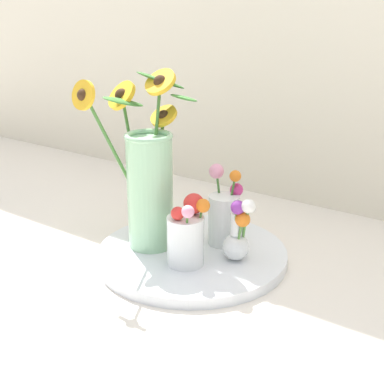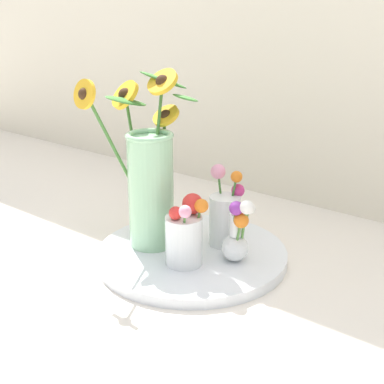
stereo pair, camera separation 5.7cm
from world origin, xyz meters
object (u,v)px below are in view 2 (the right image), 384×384
at_px(vase_small_center, 185,234).
at_px(vase_small_back, 225,215).
at_px(mason_jar_sunflowers, 150,177).
at_px(serving_tray, 192,255).
at_px(vase_bulb_right, 237,235).

relative_size(vase_small_center, vase_small_back, 0.83).
relative_size(mason_jar_sunflowers, vase_small_center, 2.60).
xyz_separation_m(serving_tray, vase_bulb_right, (0.11, 0.02, 0.07)).
height_order(mason_jar_sunflowers, vase_small_center, mason_jar_sunflowers).
bearing_deg(serving_tray, vase_small_center, -64.31).
distance_m(serving_tray, vase_small_back, 0.11).
xyz_separation_m(mason_jar_sunflowers, vase_small_back, (0.13, 0.10, -0.09)).
bearing_deg(serving_tray, vase_bulb_right, 8.30).
distance_m(serving_tray, vase_small_center, 0.10).
xyz_separation_m(mason_jar_sunflowers, vase_small_center, (0.12, -0.03, -0.09)).
bearing_deg(vase_bulb_right, vase_small_center, -136.89).
bearing_deg(vase_small_back, vase_small_center, -93.63).
distance_m(vase_bulb_right, vase_small_back, 0.09).
height_order(mason_jar_sunflowers, vase_bulb_right, mason_jar_sunflowers).
bearing_deg(vase_small_back, serving_tray, -116.60).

